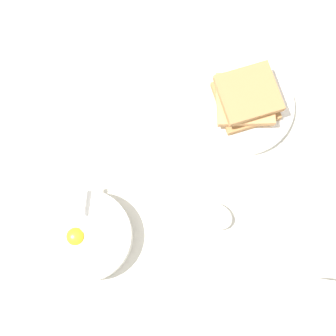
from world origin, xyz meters
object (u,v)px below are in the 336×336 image
(egg_bowl, at_px, (87,236))
(toast_plate, at_px, (242,106))
(toast_sandwich, at_px, (246,98))
(congee_bowl, at_px, (322,331))
(soup_spoon, at_px, (208,211))

(egg_bowl, relative_size, toast_plate, 0.83)
(toast_plate, distance_m, toast_sandwich, 0.03)
(egg_bowl, bearing_deg, toast_plate, -70.24)
(toast_plate, bearing_deg, congee_bowl, 174.93)
(toast_sandwich, relative_size, soup_spoon, 1.07)
(congee_bowl, bearing_deg, soup_spoon, 21.10)
(egg_bowl, relative_size, soup_spoon, 1.32)
(toast_sandwich, bearing_deg, toast_plate, 121.80)
(toast_plate, height_order, soup_spoon, soup_spoon)
(toast_sandwich, bearing_deg, soup_spoon, 139.57)
(egg_bowl, relative_size, congee_bowl, 0.95)
(egg_bowl, xyz_separation_m, toast_sandwich, (0.12, -0.34, 0.02))
(toast_plate, distance_m, congee_bowl, 0.41)
(toast_sandwich, height_order, congee_bowl, toast_sandwich)
(soup_spoon, relative_size, congee_bowl, 0.72)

